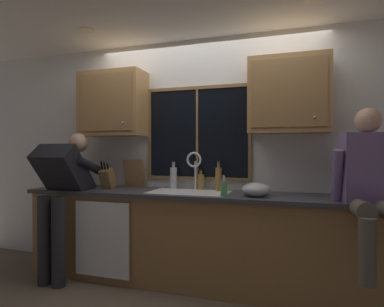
{
  "coord_description": "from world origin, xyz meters",
  "views": [
    {
      "loc": [
        0.88,
        -3.3,
        1.34
      ],
      "look_at": [
        -0.07,
        -0.3,
        1.31
      ],
      "focal_mm": 29.49,
      "sensor_mm": 36.0,
      "label": 1
    }
  ],
  "objects": [
    {
      "name": "back_wall",
      "position": [
        0.0,
        0.06,
        1.27
      ],
      "size": [
        5.98,
        0.12,
        2.55
      ],
      "primitive_type": "cube",
      "color": "silver",
      "rests_on": "floor"
    },
    {
      "name": "ceiling_downlight_left",
      "position": [
        -1.07,
        -0.6,
        2.54
      ],
      "size": [
        0.14,
        0.14,
        0.01
      ],
      "primitive_type": "cylinder",
      "color": "#FFEAB2"
    },
    {
      "name": "window_glass",
      "position": [
        -0.1,
        -0.01,
        1.52
      ],
      "size": [
        1.1,
        0.02,
        0.95
      ],
      "primitive_type": "cube",
      "color": "black"
    },
    {
      "name": "window_frame_top",
      "position": [
        -0.1,
        -0.02,
        2.02
      ],
      "size": [
        1.17,
        0.02,
        0.04
      ],
      "primitive_type": "cube",
      "color": "brown"
    },
    {
      "name": "window_frame_bottom",
      "position": [
        -0.1,
        -0.02,
        1.03
      ],
      "size": [
        1.17,
        0.02,
        0.04
      ],
      "primitive_type": "cube",
      "color": "brown"
    },
    {
      "name": "window_frame_left",
      "position": [
        -0.66,
        -0.02,
        1.52
      ],
      "size": [
        0.03,
        0.02,
        0.95
      ],
      "primitive_type": "cube",
      "color": "brown"
    },
    {
      "name": "window_frame_right",
      "position": [
        0.47,
        -0.02,
        1.52
      ],
      "size": [
        0.04,
        0.02,
        0.95
      ],
      "primitive_type": "cube",
      "color": "brown"
    },
    {
      "name": "window_mullion_center",
      "position": [
        -0.1,
        -0.02,
        1.52
      ],
      "size": [
        0.02,
        0.02,
        0.95
      ],
      "primitive_type": "cube",
      "color": "brown"
    },
    {
      "name": "lower_cabinet_run",
      "position": [
        0.0,
        -0.29,
        0.44
      ],
      "size": [
        3.58,
        0.58,
        0.88
      ],
      "primitive_type": "cube",
      "color": "olive",
      "rests_on": "floor"
    },
    {
      "name": "countertop",
      "position": [
        0.0,
        -0.31,
        0.9
      ],
      "size": [
        3.64,
        0.62,
        0.04
      ],
      "primitive_type": "cube",
      "color": "#38383D",
      "rests_on": "lower_cabinet_run"
    },
    {
      "name": "dishwasher_front",
      "position": [
        -0.91,
        -0.61,
        0.46
      ],
      "size": [
        0.6,
        0.02,
        0.74
      ],
      "primitive_type": "cube",
      "color": "white"
    },
    {
      "name": "upper_cabinet_left",
      "position": [
        -1.05,
        -0.17,
        1.86
      ],
      "size": [
        0.74,
        0.36,
        0.72
      ],
      "color": "#A87A47"
    },
    {
      "name": "upper_cabinet_right",
      "position": [
        0.85,
        -0.17,
        1.86
      ],
      "size": [
        0.74,
        0.36,
        0.72
      ],
      "color": "#A87A47"
    },
    {
      "name": "sink",
      "position": [
        -0.1,
        -0.3,
        0.82
      ],
      "size": [
        0.8,
        0.46,
        0.21
      ],
      "color": "silver",
      "rests_on": "lower_cabinet_run"
    },
    {
      "name": "faucet",
      "position": [
        -0.09,
        -0.12,
        1.17
      ],
      "size": [
        0.18,
        0.09,
        0.4
      ],
      "color": "silver",
      "rests_on": "countertop"
    },
    {
      "name": "person_standing",
      "position": [
        -1.38,
        -0.6,
        0.95
      ],
      "size": [
        0.53,
        0.7,
        1.53
      ],
      "color": "#262628",
      "rests_on": "floor"
    },
    {
      "name": "person_sitting_on_counter",
      "position": [
        1.47,
        -0.57,
        1.1
      ],
      "size": [
        0.54,
        0.63,
        1.26
      ],
      "color": "#595147",
      "rests_on": "countertop"
    },
    {
      "name": "knife_block",
      "position": [
        -1.05,
        -0.29,
        1.03
      ],
      "size": [
        0.12,
        0.18,
        0.32
      ],
      "color": "olive",
      "rests_on": "countertop"
    },
    {
      "name": "cutting_board",
      "position": [
        -0.82,
        -0.08,
        1.08
      ],
      "size": [
        0.26,
        0.09,
        0.32
      ],
      "primitive_type": "cube",
      "rotation": [
        0.21,
        0.0,
        0.0
      ],
      "color": "#997047",
      "rests_on": "countertop"
    },
    {
      "name": "mixing_bowl",
      "position": [
        0.57,
        -0.39,
        0.98
      ],
      "size": [
        0.26,
        0.26,
        0.13
      ],
      "primitive_type": "ellipsoid",
      "color": "#B7B7BC",
      "rests_on": "countertop"
    },
    {
      "name": "soap_dispenser",
      "position": [
        0.3,
        -0.5,
        1.0
      ],
      "size": [
        0.06,
        0.07,
        0.2
      ],
      "color": "#59A566",
      "rests_on": "countertop"
    },
    {
      "name": "bottle_green_glass",
      "position": [
        -0.34,
        -0.1,
        1.04
      ],
      "size": [
        0.07,
        0.07,
        0.3
      ],
      "color": "#B7B7BC",
      "rests_on": "countertop"
    },
    {
      "name": "bottle_tall_clear",
      "position": [
        -0.04,
        -0.08,
        1.01
      ],
      "size": [
        0.07,
        0.07,
        0.21
      ],
      "color": "olive",
      "rests_on": "countertop"
    },
    {
      "name": "bottle_amber_small",
      "position": [
        0.17,
        -0.13,
        1.05
      ],
      "size": [
        0.06,
        0.06,
        0.31
      ],
      "color": "olive",
      "rests_on": "countertop"
    }
  ]
}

